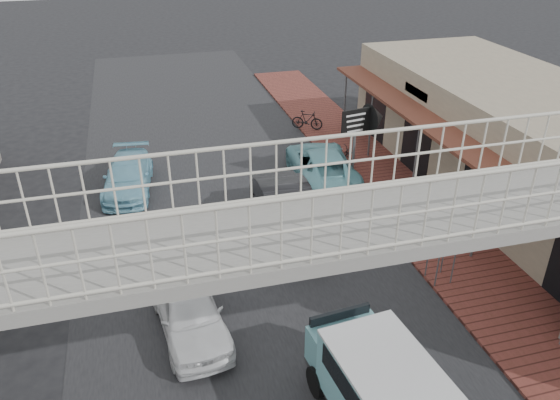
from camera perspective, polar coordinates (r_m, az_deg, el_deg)
ground at (r=14.93m, az=-1.74°, el=-12.24°), size 120.00×120.00×0.00m
road_strip at (r=14.93m, az=-1.74°, el=-12.23°), size 10.00×60.00×0.01m
sidewalk at (r=19.30m, az=15.14°, el=-2.73°), size 3.00×40.00×0.10m
shophouse_row at (r=21.64m, az=24.91°, el=4.84°), size 7.20×18.00×4.00m
footbridge at (r=9.95m, az=3.61°, el=-12.91°), size 16.40×2.40×6.34m
white_hatchback at (r=14.35m, az=-9.49°, el=-11.27°), size 1.96×4.01×1.32m
dark_sedan at (r=18.09m, az=0.80°, el=-1.16°), size 1.75×4.79×1.57m
angkot_curb at (r=21.63m, az=4.38°, el=3.69°), size 2.77×5.14×1.37m
angkot_far at (r=21.65m, az=-15.61°, el=2.44°), size 2.19×4.33×1.20m
angkot_van at (r=11.66m, az=11.03°, el=-19.06°), size 2.19×4.15×1.96m
motorcycle_near at (r=22.84m, az=6.23°, el=4.50°), size 1.62×0.94×0.81m
motorcycle_far at (r=26.65m, az=2.85°, el=8.34°), size 1.53×1.12×0.91m
street_clock at (r=15.50m, az=17.32°, el=-0.73°), size 0.72×0.58×2.90m
arrow_sign at (r=20.98m, az=9.77°, el=8.34°), size 1.89×1.23×3.15m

